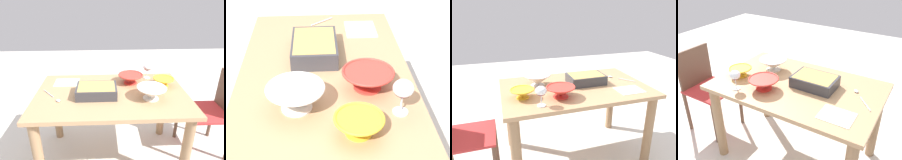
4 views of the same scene
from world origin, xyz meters
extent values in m
plane|color=beige|center=(0.00, 0.00, 0.00)|extent=(8.00, 8.00, 0.00)
cube|color=tan|center=(0.00, 0.00, 0.72)|extent=(1.30, 0.83, 0.03)
cylinder|color=#93704E|center=(-0.58, -0.34, 0.35)|extent=(0.08, 0.08, 0.70)
cylinder|color=#93704E|center=(0.58, -0.34, 0.35)|extent=(0.08, 0.08, 0.70)
cylinder|color=#93704E|center=(-0.58, 0.34, 0.35)|extent=(0.08, 0.08, 0.70)
cylinder|color=#93704E|center=(0.58, 0.34, 0.35)|extent=(0.08, 0.08, 0.70)
cube|color=#B22D2D|center=(-0.93, -0.08, 0.45)|extent=(0.43, 0.40, 0.02)
cylinder|color=brown|center=(-0.74, 0.10, 0.22)|extent=(0.04, 0.04, 0.44)
cylinder|color=white|center=(-0.37, -0.30, 0.74)|extent=(0.06, 0.06, 0.01)
cylinder|color=white|center=(-0.37, -0.30, 0.78)|extent=(0.01, 0.01, 0.08)
ellipsoid|color=white|center=(-0.37, -0.30, 0.85)|extent=(0.08, 0.08, 0.07)
ellipsoid|color=#4C0A19|center=(-0.37, -0.30, 0.84)|extent=(0.07, 0.07, 0.04)
cube|color=#38383D|center=(0.13, 0.05, 0.78)|extent=(0.33, 0.23, 0.09)
cube|color=tan|center=(0.13, 0.05, 0.81)|extent=(0.30, 0.21, 0.02)
cylinder|color=red|center=(-0.19, -0.19, 0.74)|extent=(0.12, 0.12, 0.01)
cone|color=red|center=(-0.19, -0.19, 0.78)|extent=(0.23, 0.23, 0.08)
torus|color=red|center=(-0.19, -0.19, 0.82)|extent=(0.23, 0.23, 0.01)
cylinder|color=white|center=(-0.32, 0.12, 0.74)|extent=(0.13, 0.13, 0.01)
cone|color=white|center=(-0.32, 0.12, 0.79)|extent=(0.23, 0.23, 0.09)
torus|color=white|center=(-0.32, 0.12, 0.83)|extent=(0.24, 0.24, 0.01)
cylinder|color=yellow|center=(-0.49, -0.12, 0.74)|extent=(0.10, 0.10, 0.01)
cone|color=yellow|center=(-0.49, -0.12, 0.77)|extent=(0.18, 0.18, 0.06)
torus|color=yellow|center=(-0.49, -0.12, 0.81)|extent=(0.19, 0.19, 0.01)
cylinder|color=silver|center=(0.54, 0.00, 0.74)|extent=(0.11, 0.13, 0.01)
ellipsoid|color=silver|center=(0.43, 0.13, 0.74)|extent=(0.05, 0.05, 0.01)
cube|color=#B2CCB7|center=(0.42, -0.23, 0.73)|extent=(0.23, 0.18, 0.00)
camera|label=1|loc=(0.07, 1.54, 1.54)|focal=32.12mm
camera|label=2|loc=(-1.44, 0.02, 1.61)|focal=54.58mm
camera|label=3|loc=(-0.65, -1.71, 1.44)|focal=34.57mm
camera|label=4|loc=(0.83, -1.49, 1.69)|focal=39.64mm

